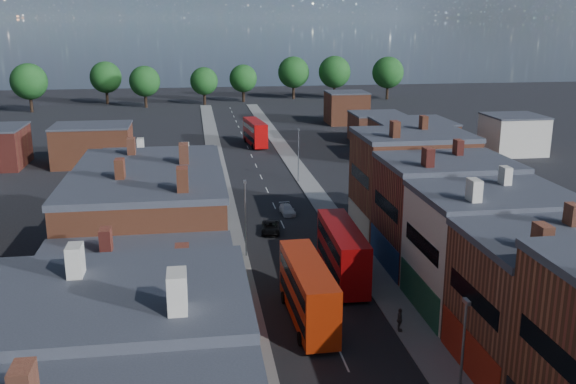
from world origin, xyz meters
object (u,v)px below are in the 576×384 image
object	(u,v)px
bus_1	(342,251)
bus_2	(255,132)
bus_0	(308,291)
car_2	(271,228)
ped_3	(400,320)
ped_1	(228,296)
car_3	(287,210)

from	to	relation	value
bus_1	bus_2	world-z (taller)	bus_1
bus_0	bus_1	xyz separation A→B (m)	(4.74, 8.19, 0.07)
bus_0	bus_2	world-z (taller)	bus_0
bus_0	car_2	bearing A→B (deg)	89.10
ped_3	bus_2	bearing A→B (deg)	12.80
bus_0	bus_1	bearing A→B (deg)	58.31
bus_2	ped_3	world-z (taller)	bus_2
ped_1	car_3	bearing A→B (deg)	-133.57
bus_1	ped_1	size ratio (longest dim) A/B	6.51
bus_0	bus_1	size ratio (longest dim) A/B	0.98
bus_0	bus_2	xyz separation A→B (m)	(3.11, 75.04, -0.12)
ped_3	car_3	bearing A→B (deg)	17.28
bus_1	ped_1	xyz separation A→B (m)	(-10.94, -4.66, -1.75)
car_2	ped_1	world-z (taller)	ped_1
bus_1	car_2	size ratio (longest dim) A/B	2.71
bus_0	car_3	distance (m)	29.81
car_2	ped_3	size ratio (longest dim) A/B	2.31
bus_1	car_3	bearing A→B (deg)	96.89
car_3	ped_3	bearing A→B (deg)	-86.78
bus_2	ped_3	distance (m)	78.04
car_2	car_3	xyz separation A→B (m)	(2.98, 6.94, -0.05)
car_2	ped_3	xyz separation A→B (m)	(7.08, -25.57, 0.46)
bus_1	car_3	distance (m)	21.63
bus_0	car_2	xyz separation A→B (m)	(-0.28, 22.67, -2.10)
bus_0	bus_1	distance (m)	9.46
ped_3	car_2	bearing A→B (deg)	25.56
car_2	car_3	distance (m)	7.55
car_2	bus_0	bearing A→B (deg)	-81.96
bus_0	car_3	bearing A→B (deg)	83.19
car_3	ped_1	bearing A→B (deg)	-112.81
bus_2	car_3	distance (m)	45.48
bus_1	ped_1	bearing A→B (deg)	-155.50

